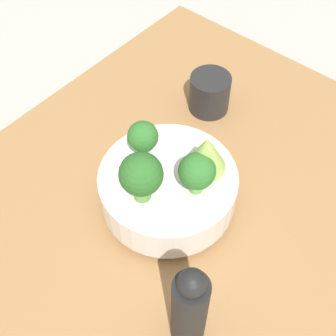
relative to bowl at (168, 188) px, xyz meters
The scene contains 9 objects.
ground_plane 0.08m from the bowl, 147.69° to the left, with size 6.00×6.00×0.00m, color #ADA89E.
table 0.06m from the bowl, 147.69° to the left, with size 0.88×0.72×0.04m.
bowl is the anchor object (origin of this frame).
broccoli_floret_back 0.09m from the bowl, 99.23° to the left, with size 0.06×0.06×0.07m.
broccoli_floret_front 0.10m from the bowl, 95.75° to the right, with size 0.05×0.05×0.07m.
broccoli_floret_right 0.10m from the bowl, ahead, with size 0.06×0.06×0.09m.
romanesco_piece_far 0.11m from the bowl, 125.30° to the left, with size 0.06×0.06×0.09m.
cup 0.24m from the bowl, 159.19° to the right, with size 0.08×0.08×0.08m.
pepper_mill 0.22m from the bowl, 47.34° to the left, with size 0.05×0.05×0.18m.
Camera 1 is at (0.35, 0.27, 0.69)m, focal length 50.00 mm.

